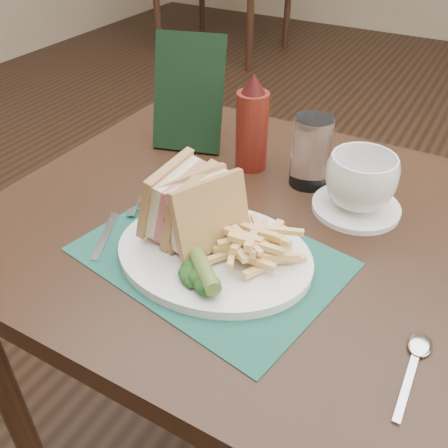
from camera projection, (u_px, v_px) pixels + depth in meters
The scene contains 17 objects.
floor at pixel (319, 327), 1.63m from camera, with size 7.00×7.00×0.00m, color black.
table_main at pixel (253, 362), 1.06m from camera, with size 0.90×0.75×0.75m, color black, non-canonical shape.
table_bg_left at pixel (223, 0), 3.74m from camera, with size 0.90×0.75×0.75m, color black, non-canonical shape.
placemat at pixel (210, 256), 0.76m from camera, with size 0.38×0.27×0.00m, color #195243.
plate at pixel (214, 254), 0.75m from camera, with size 0.30×0.24×0.01m, color white, non-canonical shape.
sandwich_half_a at pixel (166, 195), 0.76m from camera, with size 0.06×0.12×0.11m, color tan, non-canonical shape.
sandwich_half_b at pixel (196, 205), 0.74m from camera, with size 0.06×0.12×0.11m, color tan, non-canonical shape.
kale_garnish at pixel (195, 269), 0.69m from camera, with size 0.11×0.08×0.03m, color #163B15, non-canonical shape.
pickle_spear at pixel (200, 262), 0.69m from camera, with size 0.02×0.02×0.12m, color #4E6F2A.
fries_pile at pixel (259, 243), 0.72m from camera, with size 0.18×0.20×0.05m, color #F9CD7C, non-canonical shape.
fork at pixel (117, 224), 0.81m from camera, with size 0.03×0.17×0.01m, color silver, non-canonical shape.
spoon at pixel (412, 370), 0.58m from camera, with size 0.03×0.15×0.01m, color silver, non-canonical shape.
saucer at pixel (356, 207), 0.85m from camera, with size 0.15×0.15×0.01m, color white.
coffee_cup at pixel (361, 181), 0.82m from camera, with size 0.12×0.12×0.09m, color white.
drinking_glass at pixel (311, 152), 0.89m from camera, with size 0.07×0.07×0.13m, color white.
ketchup_bottle at pixel (252, 122), 0.92m from camera, with size 0.06×0.06×0.19m, color maroon, non-canonical shape.
check_presenter at pixel (189, 93), 0.99m from camera, with size 0.14×0.01×0.23m, color black.
Camera 1 is at (0.28, -1.12, 1.24)m, focal length 40.00 mm.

